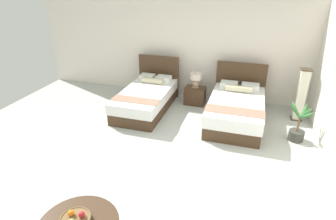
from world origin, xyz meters
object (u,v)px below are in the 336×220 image
object	(u,v)px
bed_near_window	(147,98)
fruit_bowl	(75,219)
potted_palm	(297,129)
nightstand	(195,96)
table_lamp	(196,78)
bed_near_corner	(236,109)
floor_lamp_corner	(301,95)

from	to	relation	value
bed_near_window	fruit_bowl	distance (m)	4.15
fruit_bowl	potted_palm	bearing A→B (deg)	51.32
nightstand	table_lamp	bearing A→B (deg)	90.00
bed_near_corner	fruit_bowl	world-z (taller)	bed_near_corner
nightstand	fruit_bowl	size ratio (longest dim) A/B	1.41
bed_near_window	floor_lamp_corner	distance (m)	3.69
nightstand	fruit_bowl	world-z (taller)	fruit_bowl
nightstand	floor_lamp_corner	bearing A→B (deg)	-3.72
bed_near_window	nightstand	bearing A→B (deg)	31.85
nightstand	bed_near_window	bearing A→B (deg)	-148.15
bed_near_corner	table_lamp	bearing A→B (deg)	147.54
nightstand	fruit_bowl	bearing A→B (deg)	-95.43
bed_near_window	potted_palm	world-z (taller)	bed_near_window
nightstand	potted_palm	bearing A→B (deg)	-26.11
bed_near_window	floor_lamp_corner	size ratio (longest dim) A/B	1.73
nightstand	fruit_bowl	xyz separation A→B (m)	(-0.45, -4.78, 0.24)
table_lamp	potted_palm	world-z (taller)	table_lamp
floor_lamp_corner	potted_palm	xyz separation A→B (m)	(-0.11, -1.02, -0.37)
bed_near_window	bed_near_corner	world-z (taller)	bed_near_corner
fruit_bowl	bed_near_corner	bearing A→B (deg)	68.91
floor_lamp_corner	potted_palm	bearing A→B (deg)	-95.87
bed_near_corner	fruit_bowl	distance (m)	4.38
bed_near_window	potted_palm	xyz separation A→B (m)	(3.53, -0.50, -0.05)
floor_lamp_corner	potted_palm	distance (m)	1.09
fruit_bowl	nightstand	bearing A→B (deg)	84.57
bed_near_window	bed_near_corner	size ratio (longest dim) A/B	1.02
bed_near_window	floor_lamp_corner	bearing A→B (deg)	8.21
fruit_bowl	floor_lamp_corner	size ratio (longest dim) A/B	0.30
bed_near_window	potted_palm	size ratio (longest dim) A/B	2.69
table_lamp	fruit_bowl	bearing A→B (deg)	-95.41
table_lamp	bed_near_corner	bearing A→B (deg)	-32.46
nightstand	bed_near_corner	bearing A→B (deg)	-31.72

